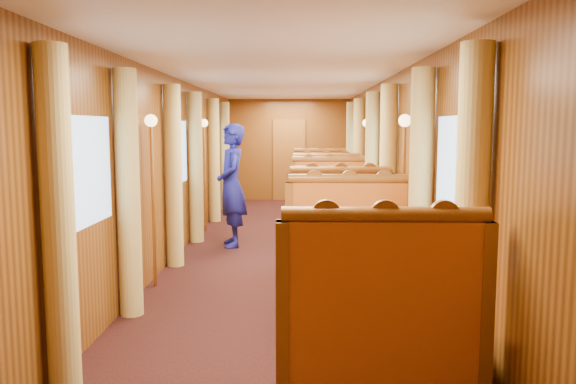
{
  "coord_description": "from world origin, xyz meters",
  "views": [
    {
      "loc": [
        0.23,
        -7.97,
        1.81
      ],
      "look_at": [
        0.11,
        -1.42,
        1.05
      ],
      "focal_mm": 35.0,
      "sensor_mm": 36.0,
      "label": 1
    }
  ],
  "objects_px": {
    "banquette_far_fwd": "(326,201)",
    "banquette_mid_aft": "(330,213)",
    "table_near": "(361,303)",
    "rose_vase_mid": "(336,189)",
    "fruit_plate": "(403,260)",
    "passenger": "(331,195)",
    "banquette_far_aft": "(321,189)",
    "teapot_right": "(360,254)",
    "rose_vase_far": "(325,170)",
    "banquette_near_aft": "(350,267)",
    "table_mid": "(334,227)",
    "table_far": "(323,197)",
    "banquette_mid_fwd": "(339,238)",
    "banquette_near_fwd": "(379,345)",
    "teapot_back": "(351,249)",
    "teapot_left": "(342,252)",
    "tea_tray": "(355,258)",
    "steward": "(232,186)"
  },
  "relations": [
    {
      "from": "banquette_far_fwd",
      "to": "banquette_mid_aft",
      "type": "bearing_deg",
      "value": -90.0
    },
    {
      "from": "table_near",
      "to": "rose_vase_mid",
      "type": "relative_size",
      "value": 2.92
    },
    {
      "from": "fruit_plate",
      "to": "passenger",
      "type": "relative_size",
      "value": 0.29
    },
    {
      "from": "banquette_far_aft",
      "to": "teapot_right",
      "type": "height_order",
      "value": "banquette_far_aft"
    },
    {
      "from": "rose_vase_far",
      "to": "passenger",
      "type": "distance_m",
      "value": 2.74
    },
    {
      "from": "banquette_near_aft",
      "to": "rose_vase_mid",
      "type": "bearing_deg",
      "value": 89.44
    },
    {
      "from": "table_mid",
      "to": "banquette_far_aft",
      "type": "distance_m",
      "value": 4.51
    },
    {
      "from": "table_far",
      "to": "banquette_mid_fwd",
      "type": "bearing_deg",
      "value": -90.0
    },
    {
      "from": "banquette_near_fwd",
      "to": "teapot_back",
      "type": "bearing_deg",
      "value": 94.85
    },
    {
      "from": "teapot_left",
      "to": "table_mid",
      "type": "bearing_deg",
      "value": 108.35
    },
    {
      "from": "tea_tray",
      "to": "banquette_near_aft",
      "type": "bearing_deg",
      "value": 86.66
    },
    {
      "from": "banquette_near_fwd",
      "to": "banquette_far_fwd",
      "type": "relative_size",
      "value": 1.0
    },
    {
      "from": "tea_tray",
      "to": "rose_vase_far",
      "type": "height_order",
      "value": "rose_vase_far"
    },
    {
      "from": "banquette_far_fwd",
      "to": "teapot_right",
      "type": "distance_m",
      "value": 6.11
    },
    {
      "from": "rose_vase_mid",
      "to": "banquette_near_fwd",
      "type": "bearing_deg",
      "value": -90.31
    },
    {
      "from": "banquette_near_fwd",
      "to": "rose_vase_mid",
      "type": "height_order",
      "value": "banquette_near_fwd"
    },
    {
      "from": "teapot_right",
      "to": "rose_vase_far",
      "type": "bearing_deg",
      "value": 79.58
    },
    {
      "from": "banquette_far_aft",
      "to": "rose_vase_mid",
      "type": "distance_m",
      "value": 4.55
    },
    {
      "from": "banquette_far_fwd",
      "to": "table_far",
      "type": "bearing_deg",
      "value": 90.0
    },
    {
      "from": "table_far",
      "to": "tea_tray",
      "type": "height_order",
      "value": "tea_tray"
    },
    {
      "from": "table_mid",
      "to": "banquette_near_aft",
      "type": "bearing_deg",
      "value": -90.0
    },
    {
      "from": "banquette_far_aft",
      "to": "steward",
      "type": "bearing_deg",
      "value": -110.64
    },
    {
      "from": "banquette_near_fwd",
      "to": "banquette_mid_aft",
      "type": "distance_m",
      "value": 5.53
    },
    {
      "from": "banquette_far_aft",
      "to": "passenger",
      "type": "bearing_deg",
      "value": -90.0
    },
    {
      "from": "banquette_mid_aft",
      "to": "passenger",
      "type": "bearing_deg",
      "value": -90.0
    },
    {
      "from": "fruit_plate",
      "to": "steward",
      "type": "distance_m",
      "value": 4.48
    },
    {
      "from": "banquette_far_fwd",
      "to": "banquette_far_aft",
      "type": "relative_size",
      "value": 1.0
    },
    {
      "from": "teapot_left",
      "to": "rose_vase_far",
      "type": "relative_size",
      "value": 0.52
    },
    {
      "from": "tea_tray",
      "to": "teapot_right",
      "type": "distance_m",
      "value": 0.11
    },
    {
      "from": "table_near",
      "to": "teapot_left",
      "type": "bearing_deg",
      "value": -146.13
    },
    {
      "from": "banquette_near_aft",
      "to": "rose_vase_far",
      "type": "xyz_separation_m",
      "value": [
        0.04,
        6.0,
        0.5
      ]
    },
    {
      "from": "banquette_mid_fwd",
      "to": "teapot_right",
      "type": "height_order",
      "value": "banquette_mid_fwd"
    },
    {
      "from": "banquette_far_aft",
      "to": "rose_vase_far",
      "type": "height_order",
      "value": "banquette_far_aft"
    },
    {
      "from": "teapot_right",
      "to": "teapot_back",
      "type": "xyz_separation_m",
      "value": [
        -0.06,
        0.14,
        0.0
      ]
    },
    {
      "from": "banquette_far_aft",
      "to": "teapot_left",
      "type": "bearing_deg",
      "value": -91.19
    },
    {
      "from": "banquette_mid_fwd",
      "to": "rose_vase_mid",
      "type": "xyz_separation_m",
      "value": [
        0.02,
        1.0,
        0.5
      ]
    },
    {
      "from": "fruit_plate",
      "to": "passenger",
      "type": "xyz_separation_m",
      "value": [
        -0.31,
        4.41,
        -0.03
      ]
    },
    {
      "from": "rose_vase_mid",
      "to": "banquette_far_aft",
      "type": "bearing_deg",
      "value": 90.31
    },
    {
      "from": "table_far",
      "to": "passenger",
      "type": "bearing_deg",
      "value": -90.0
    },
    {
      "from": "table_near",
      "to": "banquette_mid_fwd",
      "type": "height_order",
      "value": "banquette_mid_fwd"
    },
    {
      "from": "teapot_right",
      "to": "teapot_back",
      "type": "relative_size",
      "value": 0.93
    },
    {
      "from": "table_far",
      "to": "banquette_far_aft",
      "type": "distance_m",
      "value": 1.02
    },
    {
      "from": "teapot_right",
      "to": "steward",
      "type": "distance_m",
      "value": 4.33
    },
    {
      "from": "table_mid",
      "to": "banquette_mid_aft",
      "type": "height_order",
      "value": "banquette_mid_aft"
    },
    {
      "from": "teapot_back",
      "to": "fruit_plate",
      "type": "distance_m",
      "value": 0.43
    },
    {
      "from": "rose_vase_far",
      "to": "steward",
      "type": "relative_size",
      "value": 0.19
    },
    {
      "from": "table_mid",
      "to": "fruit_plate",
      "type": "height_order",
      "value": "fruit_plate"
    },
    {
      "from": "tea_tray",
      "to": "teapot_left",
      "type": "relative_size",
      "value": 1.82
    },
    {
      "from": "table_mid",
      "to": "teapot_left",
      "type": "xyz_separation_m",
      "value": [
        -0.17,
        -3.61,
        0.45
      ]
    },
    {
      "from": "table_near",
      "to": "banquette_near_aft",
      "type": "distance_m",
      "value": 1.02
    }
  ]
}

